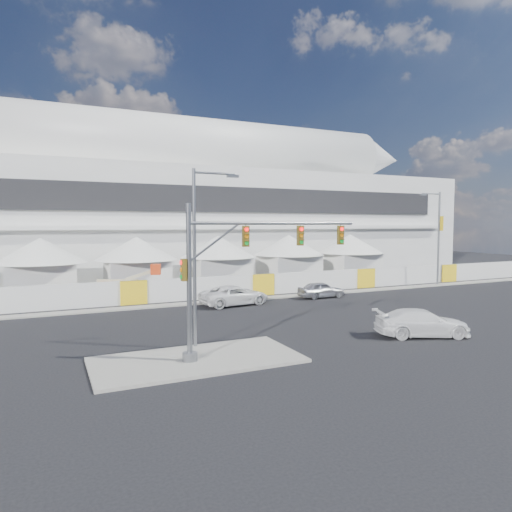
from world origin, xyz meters
name	(u,v)px	position (x,y,z in m)	size (l,w,h in m)	color
ground	(278,335)	(0.00, 0.00, 0.00)	(160.00, 160.00, 0.00)	black
median_island	(197,360)	(-6.00, -3.00, 0.07)	(10.00, 5.00, 0.15)	gray
far_curb	(393,288)	(20.00, 12.50, 0.06)	(80.00, 1.20, 0.12)	gray
stadium	(201,206)	(8.71, 41.50, 9.45)	(80.00, 24.80, 21.98)	silver
tent_row	(179,257)	(0.50, 24.00, 3.15)	(53.40, 8.40, 5.40)	silver
hoarding_fence	(263,284)	(6.00, 14.50, 1.00)	(70.00, 0.25, 2.00)	silver
scaffold_tower	(417,228)	(46.00, 36.00, 6.00)	(4.40, 4.40, 12.00)	#595B60
sedan_silver	(321,290)	(10.07, 10.75, 0.74)	(4.34, 1.75, 1.48)	#B8B9BD
pickup_curb	(234,295)	(1.54, 10.67, 0.81)	(5.84, 2.69, 1.62)	white
pickup_near	(422,323)	(7.73, -3.83, 0.81)	(5.55, 2.26, 1.61)	white
lot_car_c	(35,294)	(-13.52, 19.28, 0.65)	(4.49, 1.83, 1.30)	#AFAEB3
traffic_mast	(229,272)	(-4.42, -3.25, 4.32)	(9.72, 0.73, 7.53)	slate
streetlight_median	(199,245)	(-5.15, -0.80, 5.58)	(2.62, 0.26, 9.47)	slate
streetlight_curb	(437,232)	(25.99, 12.50, 5.89)	(3.01, 0.68, 10.15)	gray
boom_lift	(112,292)	(-7.43, 16.60, 0.87)	(6.61, 2.45, 3.24)	red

